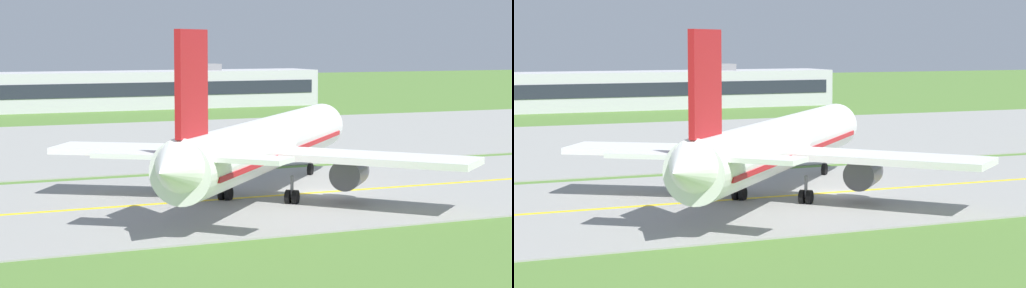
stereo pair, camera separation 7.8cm
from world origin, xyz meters
The scene contains 6 objects.
ground_plane centered at (0.00, 0.00, 0.00)m, with size 500.00×500.00×0.00m, color #517A33.
taxiway_strip centered at (0.00, 0.00, 0.05)m, with size 240.00×28.00×0.10m, color gray.
apron_pad centered at (10.00, 42.00, 0.05)m, with size 140.00×52.00×0.10m, color gray.
taxiway_centreline centered at (0.00, 0.00, 0.11)m, with size 220.00×0.60×0.01m, color yellow.
airplane_lead centered at (-5.24, -0.86, 4.13)m, with size 29.99×32.36×12.70m.
terminal_building centered at (13.72, 97.17, 3.30)m, with size 66.12×10.85×7.76m.
Camera 1 is at (-34.18, -66.10, 12.05)m, focal length 66.88 mm.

